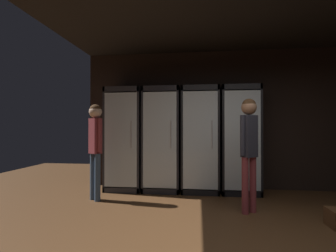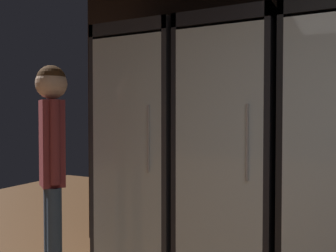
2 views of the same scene
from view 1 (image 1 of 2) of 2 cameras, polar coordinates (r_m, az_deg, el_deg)
The scene contains 7 objects.
wall_back at distance 5.28m, azimuth 14.11°, elevation 1.45°, with size 6.00×0.06×2.80m, color black.
cooler_far_left at distance 5.14m, azimuth -9.54°, elevation -3.22°, with size 0.70×0.65×2.01m.
cooler_left at distance 4.98m, azimuth -1.29°, elevation -3.29°, with size 0.70×0.65×2.01m.
cooler_center at distance 4.93m, azimuth 7.31°, elevation -3.27°, with size 0.70×0.65×2.01m.
cooler_right at distance 4.99m, azimuth 15.88°, elevation -3.18°, with size 0.70×0.65×2.01m.
shopper_near at distance 3.80m, azimuth 17.93°, elevation -2.95°, with size 0.28×0.24×1.65m.
shopper_far at distance 4.44m, azimuth -16.18°, elevation -2.88°, with size 0.26×0.24×1.63m.
Camera 1 is at (-0.66, -2.21, 1.22)m, focal length 26.84 mm.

